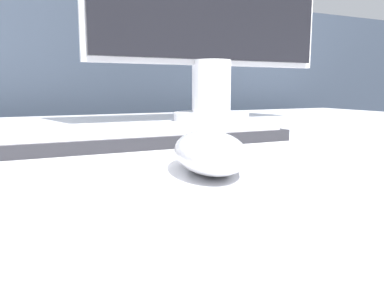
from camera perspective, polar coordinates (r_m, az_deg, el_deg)
name	(u,v)px	position (r m, az deg, el deg)	size (l,w,h in m)	color
partition_panel	(86,163)	(1.26, -15.90, -2.75)	(5.00, 0.03, 1.08)	#333D4C
computer_mouse_near	(209,152)	(0.34, 2.68, -1.16)	(0.10, 0.14, 0.04)	silver
keyboard	(140,136)	(0.51, -7.88, 1.25)	(0.41, 0.12, 0.02)	#28282D
monitor	(212,8)	(0.89, 3.01, 19.98)	(0.58, 0.17, 0.46)	white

